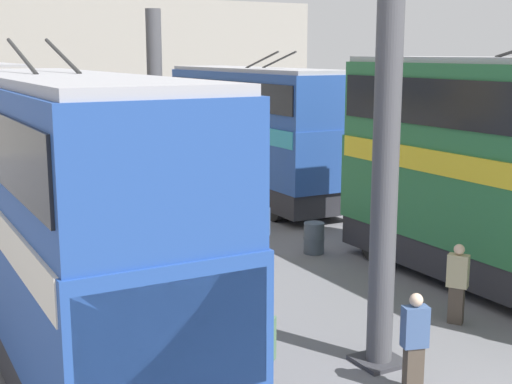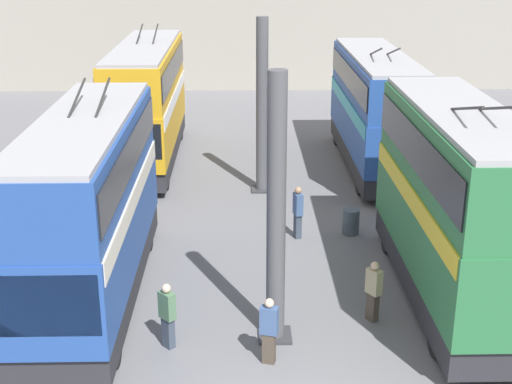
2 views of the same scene
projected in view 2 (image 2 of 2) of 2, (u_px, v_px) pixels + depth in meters
depot_back_wall at (253, 23)px, 45.88m from camera, size 0.50×36.00×8.66m
support_column_near at (276, 217)px, 17.05m from camera, size 0.84×0.84×6.82m
support_column_far at (262, 110)px, 27.50m from camera, size 0.84×0.84×6.82m
bus_left_near at (457, 195)px, 19.09m from camera, size 9.05×2.54×6.05m
bus_left_far at (375, 104)px, 30.49m from camera, size 10.14×2.54×5.60m
bus_right_mid at (88, 200)px, 19.16m from camera, size 9.68×2.54×5.80m
bus_right_far at (147, 97)px, 31.31m from camera, size 10.47×2.54×5.84m
person_aisle_midway at (298, 211)px, 23.81m from camera, size 0.47×0.34×1.81m
person_by_left_row at (374, 290)px, 18.66m from camera, size 0.48×0.43×1.70m
person_by_right_row at (167, 314)px, 17.41m from camera, size 0.47×0.46×1.74m
person_aisle_foreground at (269, 329)px, 16.77m from camera, size 0.35×0.47×1.71m
oil_drum at (351, 222)px, 24.31m from camera, size 0.60×0.60×0.88m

